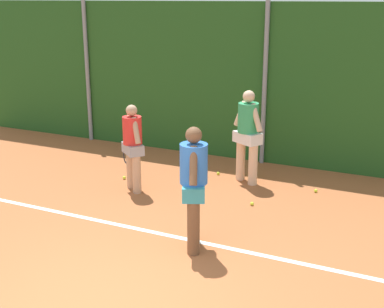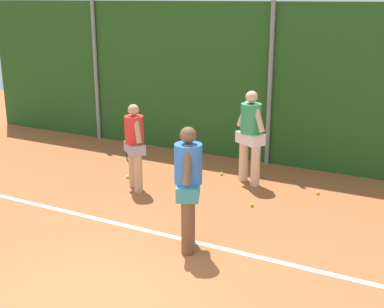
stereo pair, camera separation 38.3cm
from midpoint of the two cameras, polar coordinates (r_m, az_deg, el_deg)
name	(u,v)px [view 2 (the right image)]	position (r m, az deg, el deg)	size (l,w,h in m)	color
ground_plane	(170,242)	(7.98, -1.07, -9.67)	(25.06, 25.06, 0.00)	#A85B33
hedge_fence_backdrop	(273,85)	(11.44, 9.85, 7.53)	(16.08, 0.25, 3.49)	#23511E
fence_post_left	(96,70)	(13.43, -9.78, 9.11)	(0.10, 0.10, 3.58)	gray
fence_post_center	(270,84)	(11.27, 9.58, 7.63)	(0.10, 0.10, 3.58)	gray
court_baseline_paint	(175,237)	(8.10, -0.53, -9.20)	(11.75, 0.10, 0.01)	white
player_foreground_near	(188,182)	(7.39, 1.07, -3.13)	(0.51, 0.76, 1.85)	brown
player_midcourt	(134,143)	(9.79, -5.27, 1.26)	(0.66, 0.53, 1.67)	tan
player_backcourt_far	(250,132)	(10.15, 7.55, 2.40)	(0.71, 0.54, 1.86)	beige
tennis_ball_0	(318,193)	(10.09, 14.83, -4.17)	(0.07, 0.07, 0.07)	#CCDB33
tennis_ball_1	(252,205)	(9.30, 7.82, -5.59)	(0.07, 0.07, 0.07)	#CCDB33
tennis_ball_5	(127,177)	(10.67, -6.14, -2.51)	(0.07, 0.07, 0.07)	#CCDB33
tennis_ball_6	(221,174)	(10.81, 4.29, -2.20)	(0.07, 0.07, 0.07)	#CCDB33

